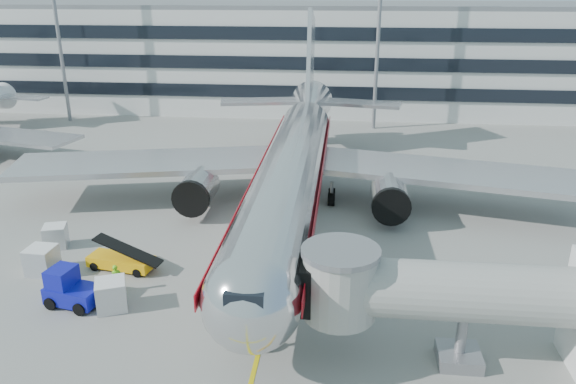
# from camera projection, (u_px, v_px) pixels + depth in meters

# --- Properties ---
(ground) EXTENTS (180.00, 180.00, 0.00)m
(ground) POSITION_uv_depth(u_px,v_px,m) (277.00, 277.00, 37.76)
(ground) COLOR gray
(ground) RESTS_ON ground
(lead_in_line) EXTENTS (0.25, 70.00, 0.01)m
(lead_in_line) POSITION_uv_depth(u_px,v_px,m) (292.00, 218.00, 47.07)
(lead_in_line) COLOR yellow
(lead_in_line) RESTS_ON ground
(main_jet) EXTENTS (50.95, 48.70, 16.06)m
(main_jet) POSITION_uv_depth(u_px,v_px,m) (294.00, 164.00, 47.19)
(main_jet) COLOR silver
(main_jet) RESTS_ON ground
(jet_bridge) EXTENTS (17.80, 4.50, 7.00)m
(jet_bridge) POSITION_uv_depth(u_px,v_px,m) (501.00, 299.00, 27.77)
(jet_bridge) COLOR silver
(jet_bridge) RESTS_ON ground
(terminal) EXTENTS (150.00, 24.25, 15.60)m
(terminal) POSITION_uv_depth(u_px,v_px,m) (321.00, 55.00, 88.99)
(terminal) COLOR silver
(terminal) RESTS_ON ground
(light_mast_west) EXTENTS (2.40, 1.20, 25.45)m
(light_mast_west) POSITION_uv_depth(u_px,v_px,m) (55.00, 12.00, 75.04)
(light_mast_west) COLOR gray
(light_mast_west) RESTS_ON ground
(light_mast_centre) EXTENTS (2.40, 1.20, 25.45)m
(light_mast_centre) POSITION_uv_depth(u_px,v_px,m) (379.00, 13.00, 70.87)
(light_mast_centre) COLOR gray
(light_mast_centre) RESTS_ON ground
(belt_loader) EXTENTS (4.89, 2.44, 2.29)m
(belt_loader) POSITION_uv_depth(u_px,v_px,m) (121.00, 260.00, 38.62)
(belt_loader) COLOR #FFB10A
(belt_loader) RESTS_ON ground
(baggage_tug) EXTENTS (3.51, 2.60, 2.41)m
(baggage_tug) POSITION_uv_depth(u_px,v_px,m) (70.00, 289.00, 34.21)
(baggage_tug) COLOR #0E129C
(baggage_tug) RESTS_ON ground
(cargo_container_left) EXTENTS (1.99, 1.99, 1.69)m
(cargo_container_left) POSITION_uv_depth(u_px,v_px,m) (56.00, 236.00, 41.80)
(cargo_container_left) COLOR silver
(cargo_container_left) RESTS_ON ground
(cargo_container_right) EXTENTS (1.88, 1.88, 1.90)m
(cargo_container_right) POSITION_uv_depth(u_px,v_px,m) (42.00, 260.00, 37.95)
(cargo_container_right) COLOR silver
(cargo_container_right) RESTS_ON ground
(cargo_container_front) EXTENTS (2.29, 2.29, 1.86)m
(cargo_container_front) POSITION_uv_depth(u_px,v_px,m) (111.00, 295.00, 33.80)
(cargo_container_front) COLOR silver
(cargo_container_front) RESTS_ON ground
(ramp_worker) EXTENTS (0.81, 0.74, 1.85)m
(ramp_worker) POSITION_uv_depth(u_px,v_px,m) (117.00, 279.00, 35.65)
(ramp_worker) COLOR #74DC17
(ramp_worker) RESTS_ON ground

